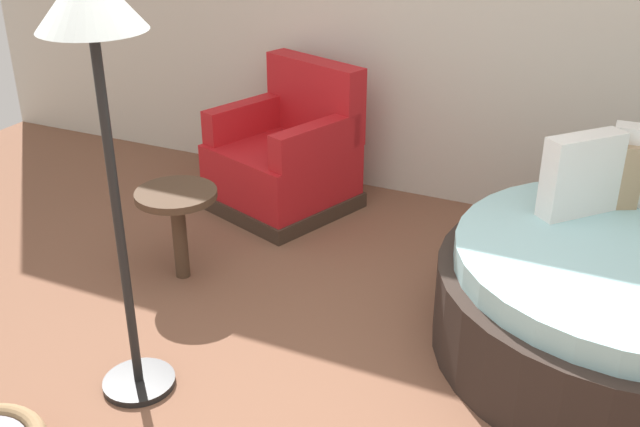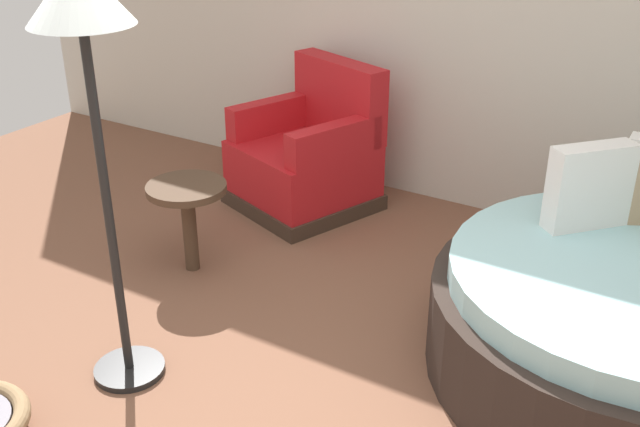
% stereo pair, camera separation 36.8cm
% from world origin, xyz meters
% --- Properties ---
extents(round_daybed, '(1.78, 1.78, 0.95)m').
position_xyz_m(round_daybed, '(1.10, 1.18, 0.29)').
color(round_daybed, '#2D231E').
rests_on(round_daybed, ground_plane).
extents(red_armchair, '(1.02, 1.02, 0.94)m').
position_xyz_m(red_armchair, '(-1.09, 1.96, 0.33)').
color(red_armchair, '#38281E').
rests_on(red_armchair, ground_plane).
extents(side_table, '(0.44, 0.44, 0.52)m').
position_xyz_m(side_table, '(-1.20, 0.87, 0.43)').
color(side_table, '#473323').
rests_on(side_table, ground_plane).
extents(floor_lamp, '(0.40, 0.40, 1.82)m').
position_xyz_m(floor_lamp, '(-0.83, -0.01, 1.53)').
color(floor_lamp, black).
rests_on(floor_lamp, ground_plane).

